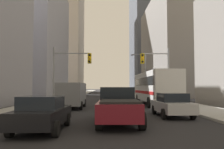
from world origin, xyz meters
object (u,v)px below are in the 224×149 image
object	(u,v)px
sedan_silver	(172,105)
sedan_white	(109,95)
sedan_black	(42,113)
traffic_signal_near_left	(70,66)
cargo_van_grey	(72,94)
city_bus	(155,87)
traffic_signal_near_right	(157,67)
pickup_truck_maroon	(118,106)

from	to	relation	value
sedan_silver	sedan_white	distance (m)	18.44
sedan_black	traffic_signal_near_left	bearing A→B (deg)	93.36
cargo_van_grey	traffic_signal_near_left	bearing A→B (deg)	101.89
city_bus	sedan_silver	size ratio (longest dim) A/B	2.71
traffic_signal_near_right	city_bus	bearing A→B (deg)	130.51
cargo_van_grey	traffic_signal_near_left	size ratio (longest dim) A/B	0.87
city_bus	pickup_truck_maroon	world-z (taller)	city_bus
sedan_white	traffic_signal_near_left	xyz separation A→B (m)	(-4.20, -8.92, 3.28)
sedan_black	traffic_signal_near_left	xyz separation A→B (m)	(-0.81, 13.85, 3.28)
traffic_signal_near_left	cargo_van_grey	bearing A→B (deg)	-78.11
traffic_signal_near_left	sedan_black	bearing A→B (deg)	-86.64
city_bus	cargo_van_grey	distance (m)	8.80
sedan_black	sedan_white	distance (m)	23.02
city_bus	sedan_black	xyz separation A→B (m)	(-7.98, -14.08, -1.16)
sedan_black	sedan_silver	bearing A→B (deg)	33.64
cargo_van_grey	sedan_silver	size ratio (longest dim) A/B	1.23
sedan_silver	sedan_black	bearing A→B (deg)	-146.36
city_bus	traffic_signal_near_left	xyz separation A→B (m)	(-8.79, -0.22, 2.12)
cargo_van_grey	traffic_signal_near_right	xyz separation A→B (m)	(8.35, 3.03, 2.72)
city_bus	traffic_signal_near_right	world-z (taller)	traffic_signal_near_right
cargo_van_grey	sedan_white	bearing A→B (deg)	73.42
sedan_white	traffic_signal_near_right	distance (m)	10.63
pickup_truck_maroon	sedan_black	size ratio (longest dim) A/B	1.29
sedan_silver	sedan_white	size ratio (longest dim) A/B	1.00
city_bus	sedan_white	bearing A→B (deg)	117.86
sedan_black	traffic_signal_near_right	distance (m)	16.40
city_bus	sedan_silver	xyz separation A→B (m)	(-0.92, -9.38, -1.16)
pickup_truck_maroon	traffic_signal_near_right	distance (m)	13.22
sedan_black	sedan_silver	world-z (taller)	same
city_bus	sedan_black	size ratio (longest dim) A/B	2.71
city_bus	sedan_black	distance (m)	16.22
traffic_signal_near_left	city_bus	bearing A→B (deg)	1.45
pickup_truck_maroon	traffic_signal_near_right	size ratio (longest dim) A/B	0.91
cargo_van_grey	traffic_signal_near_left	world-z (taller)	traffic_signal_near_left
traffic_signal_near_right	traffic_signal_near_left	bearing A→B (deg)	180.00
city_bus	cargo_van_grey	world-z (taller)	city_bus
sedan_black	sedan_white	bearing A→B (deg)	81.55
cargo_van_grey	sedan_black	distance (m)	10.83
cargo_van_grey	traffic_signal_near_right	world-z (taller)	traffic_signal_near_right
city_bus	sedan_white	world-z (taller)	city_bus
sedan_silver	traffic_signal_near_right	distance (m)	9.77
cargo_van_grey	sedan_white	size ratio (longest dim) A/B	1.23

